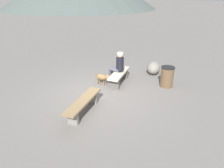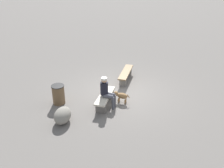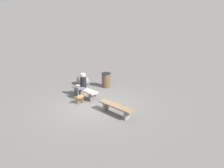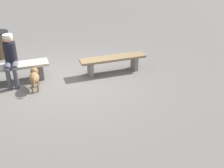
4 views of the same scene
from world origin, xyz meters
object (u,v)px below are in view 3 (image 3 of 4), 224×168
Objects in this scene: bench_right at (85,92)px; dog at (81,97)px; bench_left at (116,108)px; boulder at (83,80)px; seated_person at (82,84)px; trash_bin at (106,80)px.

bench_right is 2.36× the size of dog.
bench_left is at bearing -75.98° from dog.
boulder reaches higher than bench_right.
seated_person reaches higher than bench_left.
seated_person is 1.96m from boulder.
boulder is (2.10, -1.51, -0.04)m from dog.
seated_person is 0.80m from dog.
trash_bin is (0.99, -2.35, 0.09)m from dog.
dog is 0.80× the size of boulder.
seated_person is at bearing -4.83° from bench_left.
trash_bin reaches higher than boulder.
bench_right is 2.04× the size of trash_bin.
bench_left is 2.16m from dog.
bench_left is 2.66m from seated_person.
trash_bin is (3.09, -1.86, 0.07)m from bench_left.
seated_person reaches higher than dog.
bench_right is 0.69m from dog.
seated_person reaches higher than bench_right.
bench_right is 0.44m from seated_person.
boulder is at bearing -34.47° from seated_person.
seated_person is 1.58× the size of trash_bin.
bench_left is 3.61m from trash_bin.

